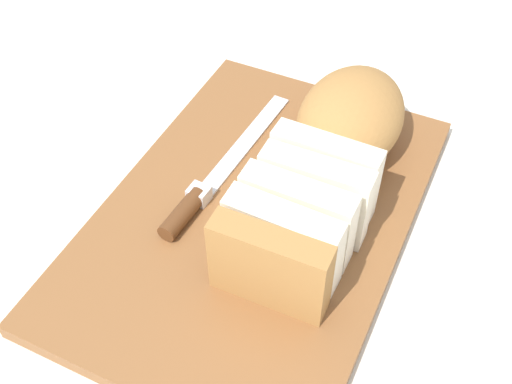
# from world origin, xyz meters

# --- Properties ---
(ground_plane) EXTENTS (3.00, 3.00, 0.00)m
(ground_plane) POSITION_xyz_m (0.00, 0.00, 0.00)
(ground_plane) COLOR silver
(cutting_board) EXTENTS (0.46, 0.31, 0.02)m
(cutting_board) POSITION_xyz_m (0.00, 0.00, 0.01)
(cutting_board) COLOR brown
(cutting_board) RESTS_ON ground_plane
(bread_loaf) EXTENTS (0.33, 0.12, 0.09)m
(bread_loaf) POSITION_xyz_m (-0.06, 0.06, 0.06)
(bread_loaf) COLOR #A8753D
(bread_loaf) RESTS_ON cutting_board
(bread_knife) EXTENTS (0.26, 0.03, 0.02)m
(bread_knife) POSITION_xyz_m (0.01, -0.06, 0.03)
(bread_knife) COLOR silver
(bread_knife) RESTS_ON cutting_board
(crumb_near_knife) EXTENTS (0.01, 0.01, 0.01)m
(crumb_near_knife) POSITION_xyz_m (-0.02, -0.02, 0.02)
(crumb_near_knife) COLOR #996633
(crumb_near_knife) RESTS_ON cutting_board
(crumb_near_loaf) EXTENTS (0.00, 0.00, 0.00)m
(crumb_near_loaf) POSITION_xyz_m (-0.03, -0.02, 0.02)
(crumb_near_loaf) COLOR #996633
(crumb_near_loaf) RESTS_ON cutting_board
(crumb_stray_left) EXTENTS (0.00, 0.00, 0.00)m
(crumb_stray_left) POSITION_xyz_m (0.02, -0.01, 0.02)
(crumb_stray_left) COLOR #996633
(crumb_stray_left) RESTS_ON cutting_board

